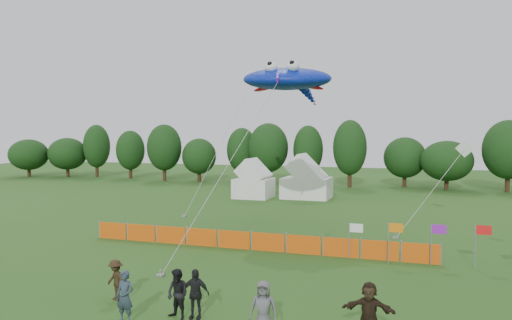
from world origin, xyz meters
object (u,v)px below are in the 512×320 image
(spectator_f, at_px, (369,310))
(stingray_kite, at_px, (289,80))
(barrier_fence, at_px, (251,241))
(tent_left, at_px, (254,182))
(spectator_c, at_px, (116,280))
(spectator_e, at_px, (263,309))
(tent_right, at_px, (307,181))
(spectator_b, at_px, (178,294))
(spectator_d, at_px, (195,294))
(spectator_a, at_px, (125,297))

(spectator_f, height_order, stingray_kite, stingray_kite)
(stingray_kite, bearing_deg, barrier_fence, -91.88)
(tent_left, bearing_deg, stingray_kite, -62.21)
(tent_left, bearing_deg, spectator_c, -80.73)
(tent_left, bearing_deg, spectator_e, -70.39)
(spectator_c, bearing_deg, tent_right, 116.91)
(spectator_b, distance_m, spectator_f, 6.51)
(spectator_c, bearing_deg, spectator_f, 23.91)
(spectator_d, bearing_deg, spectator_f, -7.23)
(spectator_a, xyz_separation_m, spectator_b, (1.53, 0.91, -0.03))
(spectator_a, bearing_deg, spectator_b, 30.38)
(tent_right, bearing_deg, spectator_a, -87.28)
(spectator_b, distance_m, spectator_c, 3.38)
(spectator_d, bearing_deg, tent_right, 86.79)
(spectator_f, bearing_deg, spectator_b, -175.09)
(tent_right, distance_m, spectator_f, 34.42)
(spectator_b, bearing_deg, barrier_fence, 111.39)
(spectator_a, bearing_deg, tent_right, 92.22)
(spectator_c, height_order, spectator_f, spectator_f)
(spectator_a, bearing_deg, spectator_c, 131.02)
(tent_left, distance_m, stingray_kite, 18.19)
(spectator_e, distance_m, spectator_f, 3.33)
(tent_left, bearing_deg, spectator_d, -74.46)
(spectator_e, xyz_separation_m, spectator_f, (3.16, 1.06, -0.02))
(spectator_c, distance_m, stingray_kite, 19.39)
(tent_left, height_order, barrier_fence, tent_left)
(spectator_e, height_order, stingray_kite, stingray_kite)
(spectator_d, xyz_separation_m, spectator_f, (5.94, 0.24, 0.02))
(spectator_a, relative_size, spectator_f, 1.00)
(spectator_e, distance_m, stingray_kite, 20.99)
(spectator_a, distance_m, spectator_c, 2.56)
(barrier_fence, distance_m, spectator_d, 10.47)
(tent_right, distance_m, spectator_b, 33.66)
(spectator_d, distance_m, spectator_e, 2.90)
(spectator_a, height_order, spectator_d, spectator_a)
(spectator_e, bearing_deg, spectator_f, 11.39)
(barrier_fence, height_order, spectator_e, spectator_e)
(tent_left, distance_m, barrier_fence, 22.69)
(barrier_fence, xyz_separation_m, stingray_kite, (0.24, 7.24, 9.62))
(spectator_b, xyz_separation_m, stingray_kite, (-0.80, 17.82, 9.26))
(tent_right, relative_size, stingray_kite, 0.23)
(spectator_e, bearing_deg, stingray_kite, 95.49)
(spectator_c, relative_size, spectator_f, 0.88)
(spectator_b, bearing_deg, spectator_d, 38.57)
(spectator_f, bearing_deg, spectator_d, -176.93)
(spectator_b, xyz_separation_m, spectator_d, (0.55, 0.23, 0.01))
(spectator_b, bearing_deg, spectator_a, -133.33)
(tent_right, height_order, stingray_kite, stingray_kite)
(stingray_kite, bearing_deg, spectator_d, -85.60)
(spectator_a, bearing_deg, spectator_f, 9.34)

